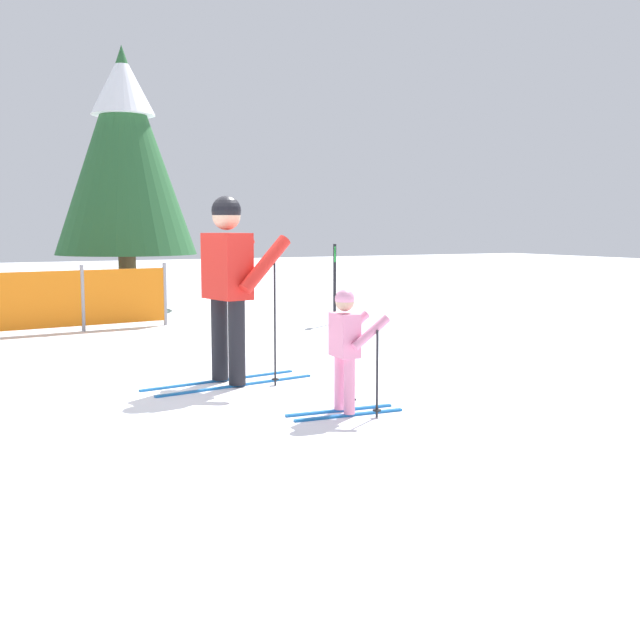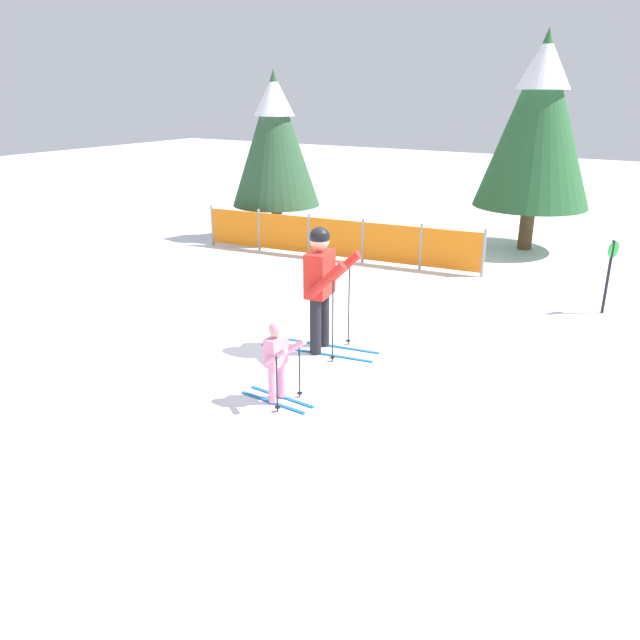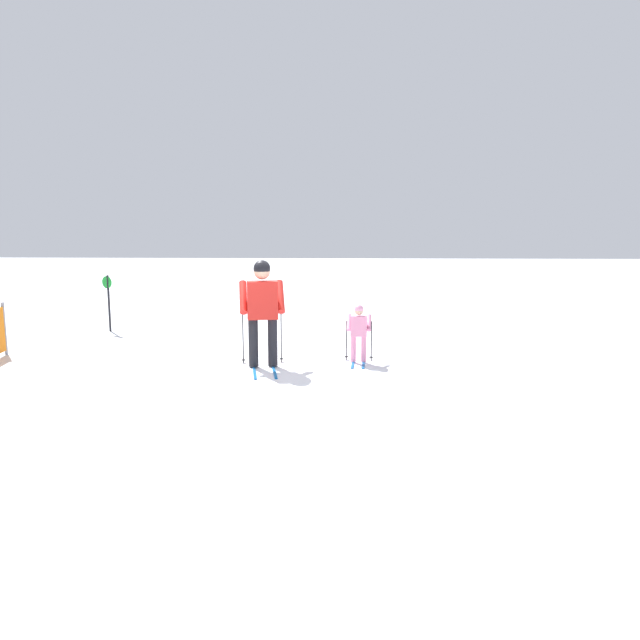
# 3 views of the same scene
# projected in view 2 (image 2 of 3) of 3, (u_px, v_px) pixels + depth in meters

# --- Properties ---
(ground_plane) EXTENTS (60.00, 60.00, 0.00)m
(ground_plane) POSITION_uv_depth(u_px,v_px,m) (323.00, 344.00, 9.47)
(ground_plane) COLOR white
(skier_adult) EXTENTS (1.78, 0.85, 1.85)m
(skier_adult) POSITION_uv_depth(u_px,v_px,m) (321.00, 278.00, 8.88)
(skier_adult) COLOR #1966B2
(skier_adult) RESTS_ON ground_plane
(skier_child) EXTENTS (0.99, 0.52, 1.04)m
(skier_child) POSITION_uv_depth(u_px,v_px,m) (277.00, 356.00, 7.54)
(skier_child) COLOR #1966B2
(skier_child) RESTS_ON ground_plane
(safety_fence) EXTENTS (6.59, 0.82, 0.99)m
(safety_fence) POSITION_uv_depth(u_px,v_px,m) (335.00, 238.00, 13.96)
(safety_fence) COLOR gray
(safety_fence) RESTS_ON ground_plane
(conifer_far) EXTENTS (2.63, 2.63, 4.89)m
(conifer_far) POSITION_uv_depth(u_px,v_px,m) (539.00, 118.00, 14.01)
(conifer_far) COLOR #4C3823
(conifer_far) RESTS_ON ground_plane
(conifer_near) EXTENTS (2.19, 2.19, 4.08)m
(conifer_near) POSITION_uv_depth(u_px,v_px,m) (275.00, 137.00, 15.27)
(conifer_near) COLOR #4C3823
(conifer_near) RESTS_ON ground_plane
(trail_marker) EXTENTS (0.14, 0.26, 1.28)m
(trail_marker) POSITION_uv_depth(u_px,v_px,m) (610.00, 268.00, 10.50)
(trail_marker) COLOR black
(trail_marker) RESTS_ON ground_plane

